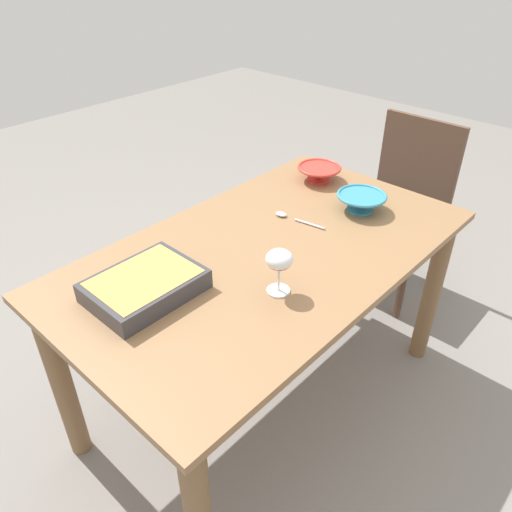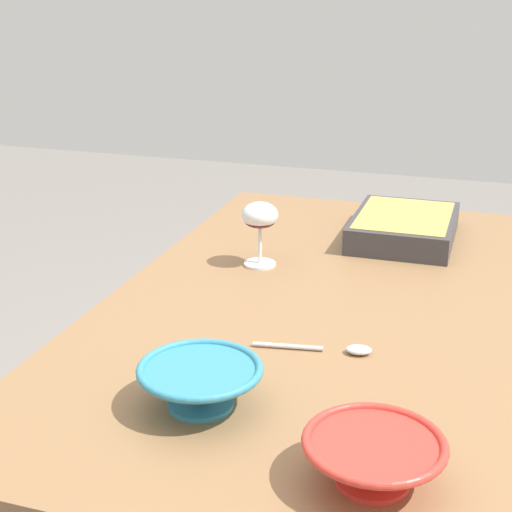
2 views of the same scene
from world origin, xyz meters
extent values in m
plane|color=gray|center=(0.00, 0.00, 0.00)|extent=(8.00, 8.00, 0.00)
cube|color=olive|center=(0.00, 0.00, 0.72)|extent=(1.44, 0.82, 0.03)
cylinder|color=brown|center=(-0.65, -0.35, 0.35)|extent=(0.07, 0.07, 0.70)
cylinder|color=brown|center=(0.65, -0.35, 0.35)|extent=(0.07, 0.07, 0.70)
cylinder|color=brown|center=(-0.65, 0.35, 0.35)|extent=(0.07, 0.07, 0.70)
cube|color=#595959|center=(-1.00, -0.05, 0.45)|extent=(0.40, 0.43, 0.02)
cube|color=brown|center=(-1.18, -0.05, 0.66)|extent=(0.02, 0.41, 0.42)
cylinder|color=brown|center=(-0.82, -0.25, 0.22)|extent=(0.04, 0.04, 0.44)
cylinder|color=brown|center=(-0.82, 0.15, 0.22)|extent=(0.04, 0.04, 0.44)
cylinder|color=brown|center=(-1.18, -0.25, 0.22)|extent=(0.04, 0.04, 0.44)
cylinder|color=brown|center=(-1.18, 0.15, 0.22)|extent=(0.04, 0.04, 0.44)
cylinder|color=white|center=(0.15, 0.18, 0.73)|extent=(0.07, 0.07, 0.01)
cylinder|color=white|center=(0.15, 0.18, 0.78)|extent=(0.01, 0.01, 0.08)
ellipsoid|color=white|center=(0.15, 0.18, 0.85)|extent=(0.08, 0.08, 0.06)
ellipsoid|color=#4C0A19|center=(0.15, 0.18, 0.83)|extent=(0.07, 0.07, 0.03)
cube|color=#38383D|center=(0.43, -0.10, 0.76)|extent=(0.32, 0.24, 0.06)
cube|color=tan|center=(0.43, -0.10, 0.78)|extent=(0.28, 0.21, 0.02)
cylinder|color=red|center=(-0.54, -0.20, 0.73)|extent=(0.10, 0.10, 0.01)
cone|color=red|center=(-0.54, -0.20, 0.76)|extent=(0.17, 0.17, 0.05)
torus|color=red|center=(-0.54, -0.20, 0.79)|extent=(0.18, 0.18, 0.01)
cylinder|color=teal|center=(-0.44, 0.08, 0.73)|extent=(0.10, 0.10, 0.01)
cone|color=teal|center=(-0.44, 0.08, 0.76)|extent=(0.18, 0.18, 0.05)
torus|color=teal|center=(-0.44, 0.08, 0.79)|extent=(0.19, 0.19, 0.01)
cylinder|color=silver|center=(-0.22, 0.01, 0.73)|extent=(0.03, 0.12, 0.01)
ellipsoid|color=silver|center=(-0.20, -0.11, 0.74)|extent=(0.04, 0.05, 0.01)
camera|label=1|loc=(1.05, 0.91, 1.64)|focal=34.78mm
camera|label=2|loc=(-1.36, -0.31, 1.33)|focal=54.06mm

